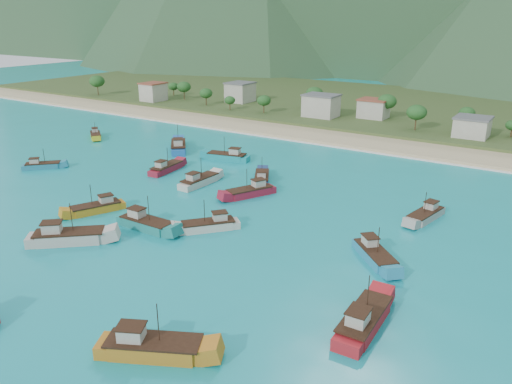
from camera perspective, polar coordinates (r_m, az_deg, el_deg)
The scene contains 22 objects.
ground at distance 85.01m, azimuth -8.01°, elevation -5.02°, with size 600.00×600.00×0.00m, color #0D8D95.
beach at distance 150.29m, azimuth 12.08°, elevation 5.61°, with size 400.00×18.00×1.20m, color beige.
land at distance 207.33m, azimuth 18.38°, elevation 8.81°, with size 400.00×110.00×2.40m, color #385123.
surf_line at distance 141.70m, azimuth 10.66°, elevation 4.87°, with size 400.00×2.50×0.08m, color white.
village at distance 170.49m, azimuth 15.17°, elevation 8.64°, with size 217.93×27.04×7.37m.
vegetation at distance 174.27m, azimuth 12.55°, elevation 9.25°, with size 274.80×26.50×8.80m.
boat_0 at distance 95.81m, azimuth 18.81°, elevation -2.59°, with size 4.77×10.36×5.90m.
boat_1 at distance 78.21m, azimuth 13.39°, elevation -7.08°, with size 9.52×9.51×6.14m.
boat_4 at distance 88.86m, azimuth -12.45°, elevation -3.62°, with size 11.22×3.38×6.62m.
boat_6 at distance 57.98m, azimuth -11.81°, elevation -17.07°, with size 11.99×8.37×6.91m.
boat_9 at distance 120.48m, azimuth -10.22°, elevation 2.65°, with size 4.10×10.52×6.06m.
boat_10 at distance 98.75m, azimuth -17.72°, elevation -1.80°, with size 6.87×10.46×5.98m.
boat_12 at distance 131.81m, azimuth -23.23°, elevation 2.75°, with size 8.04×8.26×5.26m.
boat_13 at distance 111.40m, azimuth 0.67°, elevation 1.56°, with size 7.59×10.10×5.90m.
boat_14 at distance 62.24m, azimuth 12.18°, elevation -14.26°, with size 3.89×11.93×6.98m.
boat_16 at distance 138.95m, azimuth -8.85°, elevation 5.10°, with size 11.18×11.99×7.49m.
boat_17 at distance 102.47m, azimuth -0.65°, elevation -0.03°, with size 7.47×10.96×6.29m.
boat_18 at distance 109.79m, azimuth -6.51°, elevation 1.20°, with size 3.42×10.74×6.30m.
boat_19 at distance 86.79m, azimuth -5.34°, elevation -3.87°, with size 8.90×9.67×6.01m.
boat_22 at distance 128.28m, azimuth -3.26°, elevation 4.01°, with size 11.48×5.73×6.52m.
boat_23 at distance 159.91m, azimuth -17.86°, elevation 6.14°, with size 8.93×7.67×5.41m.
boat_25 at distance 87.06m, azimuth -20.70°, elevation -4.89°, with size 11.63×10.85×7.26m.
Camera 1 is at (51.65, -57.71, 35.04)m, focal length 35.00 mm.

